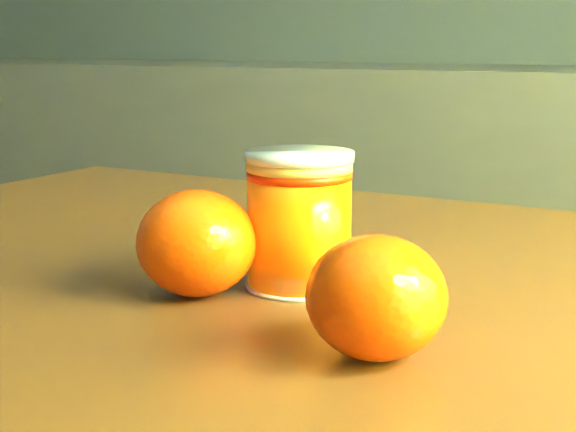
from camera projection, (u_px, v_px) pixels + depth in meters
The scene contains 4 objects.
kitchen_counter at pixel (315, 232), 2.19m from camera, with size 3.15×0.60×0.90m, color #4B4B50.
juice_glass at pixel (299, 221), 0.52m from camera, with size 0.07×0.07×0.09m.
orange_front at pixel (197, 243), 0.51m from camera, with size 0.08×0.08×0.07m, color #FF4605.
orange_back at pixel (376, 297), 0.41m from camera, with size 0.07×0.07×0.06m, color #FF4605.
Camera 1 is at (0.98, -0.45, 0.95)m, focal length 50.00 mm.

